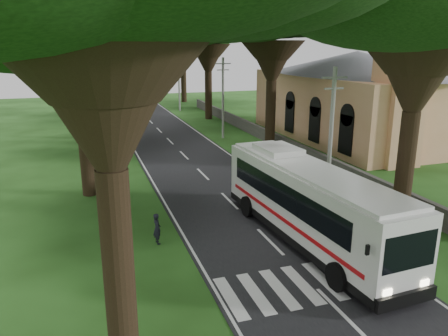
# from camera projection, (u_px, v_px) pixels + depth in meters

# --- Properties ---
(ground) EXTENTS (140.00, 140.00, 0.00)m
(ground) POSITION_uv_depth(u_px,v_px,m) (289.00, 261.00, 19.20)
(ground) COLOR #1C3F12
(ground) RESTS_ON ground
(road) EXTENTS (8.00, 120.00, 0.04)m
(road) POSITION_uv_depth(u_px,v_px,m) (172.00, 143.00, 42.04)
(road) COLOR black
(road) RESTS_ON ground
(crosswalk) EXTENTS (8.00, 3.00, 0.01)m
(crosswalk) POSITION_uv_depth(u_px,v_px,m) (311.00, 283.00, 17.38)
(crosswalk) COLOR silver
(crosswalk) RESTS_ON ground
(property_wall) EXTENTS (0.35, 50.00, 1.20)m
(property_wall) POSITION_uv_depth(u_px,v_px,m) (262.00, 134.00, 43.69)
(property_wall) COLOR #383533
(property_wall) RESTS_ON ground
(church) EXTENTS (14.00, 24.00, 11.60)m
(church) POSITION_uv_depth(u_px,v_px,m) (356.00, 90.00, 42.95)
(church) COLOR #E9A372
(church) RESTS_ON ground
(pole_near) EXTENTS (1.60, 0.24, 8.00)m
(pole_near) POSITION_uv_depth(u_px,v_px,m) (331.00, 134.00, 25.21)
(pole_near) COLOR gray
(pole_near) RESTS_ON ground
(pole_mid) EXTENTS (1.60, 0.24, 8.00)m
(pole_mid) POSITION_uv_depth(u_px,v_px,m) (223.00, 97.00, 43.48)
(pole_mid) COLOR gray
(pole_mid) RESTS_ON ground
(pole_far) EXTENTS (1.60, 0.24, 8.00)m
(pole_far) POSITION_uv_depth(u_px,v_px,m) (179.00, 81.00, 61.76)
(pole_far) COLOR gray
(pole_far) RESTS_ON ground
(tree_l_mida) EXTENTS (12.80, 12.80, 13.43)m
(tree_l_mida) POSITION_uv_depth(u_px,v_px,m) (75.00, 20.00, 24.88)
(tree_l_mida) COLOR black
(tree_l_mida) RESTS_ON ground
(tree_l_midb) EXTENTS (14.27, 14.27, 14.31)m
(tree_l_midb) POSITION_uv_depth(u_px,v_px,m) (80.00, 23.00, 41.31)
(tree_l_midb) COLOR black
(tree_l_midb) RESTS_ON ground
(tree_l_far) EXTENTS (13.67, 13.67, 13.69)m
(tree_l_far) POSITION_uv_depth(u_px,v_px,m) (70.00, 33.00, 57.59)
(tree_l_far) COLOR black
(tree_l_far) RESTS_ON ground
(tree_r_mida) EXTENTS (14.26, 14.26, 15.62)m
(tree_r_mida) POSITION_uv_depth(u_px,v_px,m) (274.00, 4.00, 36.51)
(tree_r_mida) COLOR black
(tree_r_mida) RESTS_ON ground
(tree_r_midb) EXTENTS (13.50, 13.50, 14.92)m
(tree_r_midb) POSITION_uv_depth(u_px,v_px,m) (208.00, 22.00, 52.96)
(tree_r_midb) COLOR black
(tree_r_midb) RESTS_ON ground
(tree_r_far) EXTENTS (14.39, 14.39, 13.89)m
(tree_r_far) POSITION_uv_depth(u_px,v_px,m) (182.00, 35.00, 70.02)
(tree_r_far) COLOR black
(tree_r_far) RESTS_ON ground
(coach_bus) EXTENTS (3.58, 12.75, 3.72)m
(coach_bus) POSITION_uv_depth(u_px,v_px,m) (308.00, 202.00, 20.63)
(coach_bus) COLOR silver
(coach_bus) RESTS_ON ground
(distant_car_a) EXTENTS (2.48, 4.46, 1.44)m
(distant_car_a) POSITION_uv_depth(u_px,v_px,m) (126.00, 118.00, 52.21)
(distant_car_a) COLOR #B1B1B6
(distant_car_a) RESTS_ON road
(distant_car_b) EXTENTS (1.88, 3.71, 1.17)m
(distant_car_b) POSITION_uv_depth(u_px,v_px,m) (125.00, 103.00, 66.68)
(distant_car_b) COLOR navy
(distant_car_b) RESTS_ON road
(distant_car_c) EXTENTS (2.91, 4.47, 1.20)m
(distant_car_c) POSITION_uv_depth(u_px,v_px,m) (134.00, 97.00, 74.28)
(distant_car_c) COLOR maroon
(distant_car_c) RESTS_ON road
(pedestrian) EXTENTS (0.46, 0.61, 1.52)m
(pedestrian) POSITION_uv_depth(u_px,v_px,m) (157.00, 229.00, 20.70)
(pedestrian) COLOR black
(pedestrian) RESTS_ON ground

